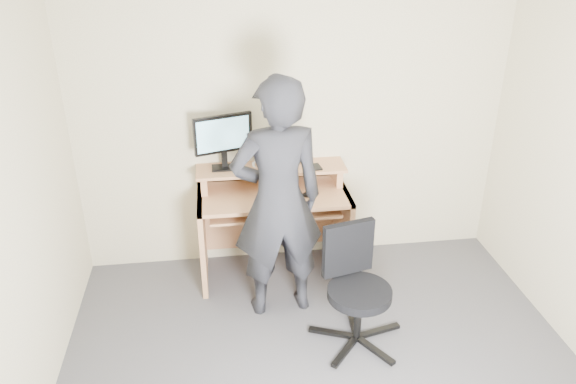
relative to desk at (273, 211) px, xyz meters
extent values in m
cube|color=beige|center=(0.20, 0.22, 0.70)|extent=(3.50, 0.02, 2.50)
cube|color=tan|center=(-0.58, -0.08, -0.17)|extent=(0.04, 0.60, 0.75)
cube|color=tan|center=(0.58, -0.08, -0.17)|extent=(0.04, 0.60, 0.75)
cube|color=tan|center=(0.00, -0.08, 0.19)|extent=(1.20, 0.60, 0.03)
cube|color=tan|center=(0.00, -0.16, 0.09)|extent=(1.02, 0.38, 0.02)
cube|color=tan|center=(-0.54, 0.07, 0.28)|extent=(0.05, 0.28, 0.15)
cube|color=tan|center=(0.54, 0.07, 0.28)|extent=(0.05, 0.28, 0.15)
cube|color=tan|center=(0.00, 0.07, 0.35)|extent=(1.20, 0.30, 0.02)
cube|color=tan|center=(0.00, 0.21, -0.12)|extent=(1.20, 0.03, 0.65)
cube|color=black|center=(-0.37, 0.09, 0.37)|extent=(0.21, 0.13, 0.01)
cube|color=black|center=(-0.37, 0.11, 0.44)|extent=(0.05, 0.04, 0.13)
cube|color=black|center=(-0.37, 0.09, 0.66)|extent=(0.46, 0.17, 0.30)
cube|color=#8CD7F2|center=(-0.37, 0.07, 0.66)|extent=(0.41, 0.13, 0.25)
cube|color=black|center=(0.02, 0.12, 0.46)|extent=(0.10, 0.14, 0.20)
cylinder|color=silver|center=(0.04, 0.07, 0.45)|extent=(0.10, 0.10, 0.18)
cube|color=black|center=(0.36, 0.02, 0.37)|extent=(0.08, 0.14, 0.01)
cube|color=black|center=(-0.26, -0.01, 0.38)|extent=(0.05, 0.05, 0.03)
torus|color=silver|center=(-0.07, 0.12, 0.37)|extent=(0.19, 0.19, 0.06)
cube|color=black|center=(-0.06, -0.17, 0.12)|extent=(0.48, 0.23, 0.03)
ellipsoid|color=black|center=(0.26, -0.18, 0.22)|extent=(0.11, 0.08, 0.04)
cube|color=black|center=(0.65, -0.98, -0.51)|extent=(0.34, 0.12, 0.03)
cube|color=black|center=(0.49, -0.84, -0.51)|extent=(0.07, 0.34, 0.03)
cube|color=black|center=(0.32, -0.95, -0.51)|extent=(0.33, 0.17, 0.03)
cube|color=black|center=(0.37, -1.15, -0.51)|extent=(0.25, 0.29, 0.03)
cube|color=black|center=(0.57, -1.17, -0.51)|extent=(0.22, 0.31, 0.03)
cylinder|color=black|center=(0.48, -1.02, -0.33)|extent=(0.05, 0.05, 0.35)
cylinder|color=black|center=(0.48, -1.02, -0.13)|extent=(0.44, 0.44, 0.06)
cube|color=black|center=(0.43, -0.83, 0.12)|extent=(0.37, 0.14, 0.40)
imported|color=black|center=(-0.02, -0.54, 0.37)|extent=(0.71, 0.51, 1.83)
camera|label=1|loc=(-0.42, -4.04, 2.17)|focal=35.00mm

